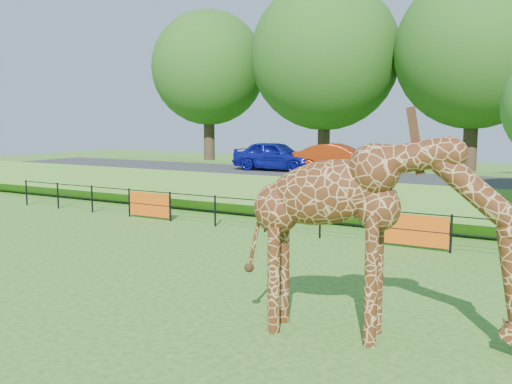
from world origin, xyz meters
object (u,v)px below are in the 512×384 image
(car_red, at_px, (339,159))
(visitor, at_px, (392,211))
(giraffe, at_px, (384,240))
(car_blue, at_px, (275,156))

(car_red, height_order, visitor, car_red)
(giraffe, height_order, car_red, giraffe)
(car_blue, distance_m, visitor, 8.39)
(giraffe, relative_size, car_blue, 1.24)
(giraffe, bearing_deg, visitor, 95.96)
(car_blue, relative_size, visitor, 2.68)
(giraffe, relative_size, visitor, 3.33)
(car_blue, bearing_deg, car_red, -88.17)
(visitor, bearing_deg, car_blue, -11.96)
(car_blue, height_order, car_red, car_blue)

